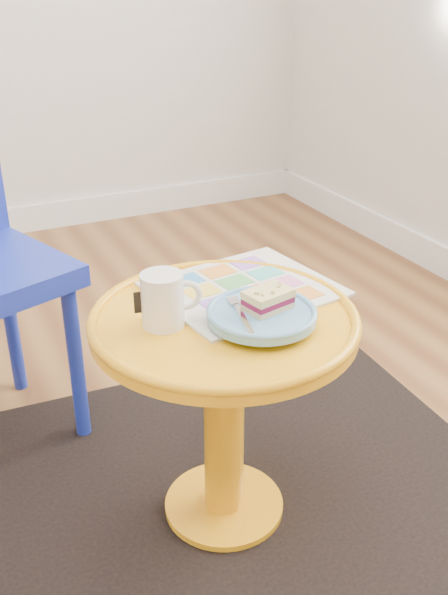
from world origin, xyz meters
name	(u,v)px	position (x,y,z in m)	size (l,w,h in m)	color
rug	(224,507)	(0.70, 0.06, 0.00)	(1.30, 1.10, 0.01)	black
side_table	(224,377)	(0.70, 0.06, 0.34)	(0.51, 0.51, 0.48)	#F9A415
newspaper	(243,289)	(0.78, 0.15, 0.48)	(0.34, 0.29, 0.01)	silver
mug	(164,298)	(0.59, 0.08, 0.53)	(0.11, 0.08, 0.10)	white
plate	(262,315)	(0.75, 0.00, 0.50)	(0.20, 0.20, 0.02)	#609ECC
cake_slice	(268,299)	(0.76, 0.01, 0.53)	(0.10, 0.07, 0.04)	#D3BC8C
fork	(241,314)	(0.71, 0.01, 0.51)	(0.05, 0.14, 0.00)	silver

